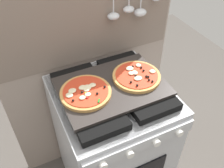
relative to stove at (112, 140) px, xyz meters
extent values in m
cube|color=gray|center=(0.00, 0.34, 0.32)|extent=(1.10, 0.03, 1.55)
cube|color=gray|center=(0.00, 0.32, 0.70)|extent=(1.08, 0.00, 0.56)
ellipsoid|color=silver|center=(0.15, 0.29, 0.69)|extent=(0.07, 0.06, 0.04)
ellipsoid|color=silver|center=(0.24, 0.29, 0.71)|extent=(0.07, 0.06, 0.04)
ellipsoid|color=silver|center=(0.32, 0.29, 0.67)|extent=(0.08, 0.07, 0.04)
cube|color=#B7BABF|center=(0.00, 0.00, -0.02)|extent=(0.60, 0.60, 0.86)
cube|color=black|center=(0.00, 0.00, 0.40)|extent=(0.59, 0.59, 0.01)
cube|color=black|center=(-0.14, 0.00, 0.43)|extent=(0.24, 0.51, 0.04)
cube|color=black|center=(0.14, 0.00, 0.43)|extent=(0.24, 0.51, 0.04)
cube|color=#B7BABF|center=(0.00, -0.31, 0.35)|extent=(0.58, 0.02, 0.07)
cylinder|color=silver|center=(-0.20, -0.33, 0.35)|extent=(0.04, 0.02, 0.04)
cylinder|color=silver|center=(-0.07, -0.33, 0.35)|extent=(0.04, 0.02, 0.04)
cylinder|color=silver|center=(0.07, -0.33, 0.35)|extent=(0.04, 0.02, 0.04)
cylinder|color=silver|center=(0.20, -0.33, 0.35)|extent=(0.04, 0.02, 0.04)
cube|color=#2D2826|center=(0.00, 0.00, 0.46)|extent=(0.54, 0.38, 0.02)
cylinder|color=#C18947|center=(-0.14, 0.00, 0.47)|extent=(0.25, 0.25, 0.02)
cylinder|color=red|center=(-0.14, 0.00, 0.49)|extent=(0.22, 0.22, 0.00)
ellipsoid|color=beige|center=(-0.10, 0.02, 0.49)|extent=(0.04, 0.03, 0.01)
ellipsoid|color=beige|center=(-0.13, 0.02, 0.49)|extent=(0.04, 0.04, 0.01)
ellipsoid|color=beige|center=(-0.14, 0.01, 0.49)|extent=(0.03, 0.03, 0.01)
ellipsoid|color=beige|center=(-0.18, -0.04, 0.49)|extent=(0.03, 0.03, 0.01)
ellipsoid|color=beige|center=(-0.15, 0.02, 0.49)|extent=(0.04, 0.03, 0.01)
ellipsoid|color=beige|center=(-0.14, -0.03, 0.49)|extent=(0.03, 0.03, 0.01)
ellipsoid|color=beige|center=(-0.23, 0.00, 0.49)|extent=(0.04, 0.04, 0.01)
ellipsoid|color=beige|center=(-0.15, 0.03, 0.49)|extent=(0.03, 0.03, 0.01)
ellipsoid|color=beige|center=(-0.20, 0.03, 0.49)|extent=(0.04, 0.03, 0.01)
sphere|color=black|center=(-0.16, -0.01, 0.49)|extent=(0.01, 0.01, 0.01)
sphere|color=black|center=(-0.05, -0.02, 0.49)|extent=(0.01, 0.01, 0.01)
cube|color=gold|center=(-0.15, -0.02, 0.49)|extent=(0.01, 0.03, 0.00)
cube|color=red|center=(-0.16, -0.05, 0.49)|extent=(0.02, 0.02, 0.00)
cube|color=#19721E|center=(-0.11, -0.09, 0.49)|extent=(0.02, 0.02, 0.00)
cube|color=gold|center=(-0.13, 0.01, 0.49)|extent=(0.01, 0.02, 0.00)
sphere|color=black|center=(-0.22, -0.04, 0.49)|extent=(0.01, 0.01, 0.01)
sphere|color=black|center=(-0.10, -0.05, 0.49)|extent=(0.01, 0.01, 0.01)
cylinder|color=tan|center=(0.14, 0.00, 0.47)|extent=(0.25, 0.25, 0.02)
cylinder|color=red|center=(0.14, 0.00, 0.49)|extent=(0.22, 0.22, 0.00)
ellipsoid|color=beige|center=(0.13, 0.06, 0.49)|extent=(0.04, 0.04, 0.01)
ellipsoid|color=beige|center=(0.12, 0.02, 0.49)|extent=(0.03, 0.03, 0.01)
ellipsoid|color=beige|center=(0.23, -0.02, 0.49)|extent=(0.03, 0.03, 0.01)
ellipsoid|color=beige|center=(0.13, -0.03, 0.49)|extent=(0.04, 0.04, 0.01)
ellipsoid|color=beige|center=(0.14, 0.02, 0.49)|extent=(0.03, 0.04, 0.01)
ellipsoid|color=beige|center=(0.19, 0.06, 0.49)|extent=(0.03, 0.03, 0.01)
sphere|color=black|center=(0.15, 0.07, 0.49)|extent=(0.01, 0.01, 0.01)
sphere|color=black|center=(0.18, -0.05, 0.49)|extent=(0.01, 0.01, 0.01)
sphere|color=black|center=(0.13, -0.01, 0.49)|extent=(0.01, 0.01, 0.01)
sphere|color=black|center=(0.08, -0.04, 0.49)|extent=(0.01, 0.01, 0.01)
sphere|color=black|center=(0.18, -0.04, 0.49)|extent=(0.01, 0.01, 0.01)
sphere|color=black|center=(0.17, -0.07, 0.49)|extent=(0.01, 0.01, 0.01)
sphere|color=black|center=(0.19, 0.04, 0.49)|extent=(0.01, 0.01, 0.01)
sphere|color=black|center=(0.19, 0.01, 0.49)|extent=(0.01, 0.01, 0.01)
sphere|color=black|center=(0.10, -0.08, 0.49)|extent=(0.01, 0.01, 0.01)
sphere|color=black|center=(0.18, -0.09, 0.49)|extent=(0.01, 0.01, 0.01)
camera|label=1|loc=(-0.41, -0.86, 1.32)|focal=40.24mm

